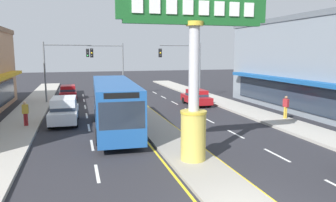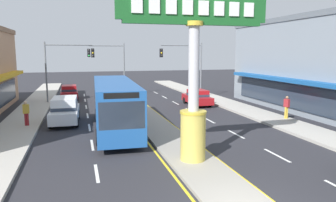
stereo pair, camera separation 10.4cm
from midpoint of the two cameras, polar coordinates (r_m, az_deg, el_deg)
name	(u,v)px [view 2 (the right image)]	position (r m, az deg, el deg)	size (l,w,h in m)	color
median_strip	(141,112)	(27.69, -4.74, -1.96)	(2.33, 52.00, 0.14)	gray
sidewalk_left	(22,123)	(25.58, -24.47, -3.57)	(2.80, 60.00, 0.18)	#ADA89E
sidewalk_right	(248,111)	(29.00, 14.12, -1.67)	(2.80, 60.00, 0.18)	#ADA89E
lane_markings	(144,116)	(26.40, -4.18, -2.63)	(9.07, 52.00, 0.01)	silver
district_sign	(194,78)	(14.67, 4.79, 4.16)	(6.98, 1.24, 7.68)	gold
storefront_right	(329,65)	(31.15, 26.80, 5.81)	(8.41, 20.77, 8.23)	gray
traffic_light_left_side	(64,61)	(34.23, -17.92, 6.72)	(4.86, 0.46, 6.20)	slate
traffic_light_right_side	(186,61)	(35.45, 3.34, 7.17)	(4.86, 0.46, 6.20)	slate
traffic_light_median_far	(111,61)	(37.68, -10.02, 7.06)	(4.20, 0.46, 6.20)	slate
suv_near_right_lane	(65,110)	(24.57, -17.75, -1.54)	(2.09, 4.66, 1.90)	white
sedan_far_right_lane	(69,92)	(37.16, -17.08, 1.52)	(1.91, 4.34, 1.53)	maroon
bus_mid_left_lane	(115,102)	(21.52, -9.34, -0.26)	(2.99, 11.30, 3.26)	#1E5199
sedan_far_left_oncoming	(197,97)	(31.60, 5.32, 0.67)	(1.88, 4.32, 1.53)	maroon
pedestrian_near_kerb	(26,112)	(23.94, -23.80, -1.76)	(0.40, 0.22, 1.69)	maroon
pedestrian_far_side	(287,106)	(25.84, 20.45, -0.81)	(0.33, 0.45, 1.72)	gold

